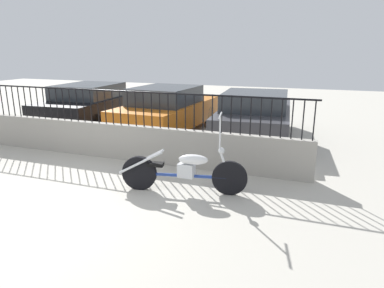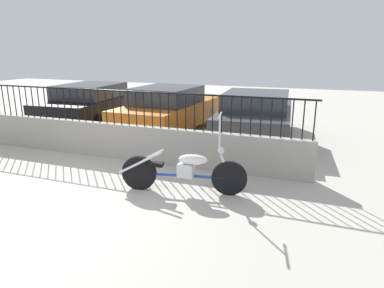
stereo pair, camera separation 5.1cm
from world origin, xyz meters
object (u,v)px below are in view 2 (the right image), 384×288
(motorcycle_blue, at_px, (178,170))
(car_dark_grey, at_px, (256,115))
(car_orange, at_px, (169,109))
(car_black, at_px, (94,104))

(motorcycle_blue, bearing_deg, car_dark_grey, 71.25)
(car_orange, bearing_deg, car_black, 92.85)
(motorcycle_blue, relative_size, car_black, 0.51)
(motorcycle_blue, bearing_deg, car_black, 127.65)
(car_orange, distance_m, car_dark_grey, 2.60)
(car_black, relative_size, car_orange, 1.03)
(car_orange, bearing_deg, motorcycle_blue, -150.85)
(car_black, distance_m, car_dark_grey, 5.30)
(motorcycle_blue, distance_m, car_orange, 4.62)
(motorcycle_blue, distance_m, car_dark_grey, 4.28)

